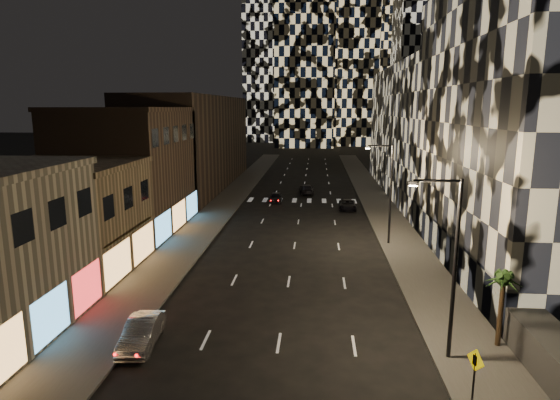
% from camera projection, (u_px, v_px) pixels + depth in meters
% --- Properties ---
extents(sidewalk_left, '(4.00, 120.00, 0.15)m').
position_uv_depth(sidewalk_left, '(229.00, 199.00, 63.95)').
color(sidewalk_left, '#47443F').
rests_on(sidewalk_left, ground).
extents(sidewalk_right, '(4.00, 120.00, 0.15)m').
position_uv_depth(sidewalk_right, '(377.00, 201.00, 62.43)').
color(sidewalk_right, '#47443F').
rests_on(sidewalk_right, ground).
extents(curb_left, '(0.20, 120.00, 0.15)m').
position_uv_depth(curb_left, '(244.00, 199.00, 63.79)').
color(curb_left, '#4C4C47').
rests_on(curb_left, ground).
extents(curb_right, '(0.20, 120.00, 0.15)m').
position_uv_depth(curb_right, '(361.00, 201.00, 62.59)').
color(curb_right, '#4C4C47').
rests_on(curb_right, ground).
extents(retail_tan, '(10.00, 10.00, 8.00)m').
position_uv_depth(retail_tan, '(66.00, 220.00, 35.36)').
color(retail_tan, '#897452').
rests_on(retail_tan, ground).
extents(retail_brown, '(10.00, 15.00, 12.00)m').
position_uv_depth(retail_brown, '(129.00, 172.00, 47.19)').
color(retail_brown, '#4B382A').
rests_on(retail_brown, ground).
extents(retail_filler_left, '(10.00, 40.00, 14.00)m').
position_uv_depth(retail_filler_left, '(195.00, 142.00, 72.90)').
color(retail_filler_left, '#4B382A').
rests_on(retail_filler_left, ground).
extents(midrise_base, '(0.60, 25.00, 3.00)m').
position_uv_depth(midrise_base, '(447.00, 247.00, 37.04)').
color(midrise_base, '#383838').
rests_on(midrise_base, ground).
extents(midrise_filler_right, '(16.00, 40.00, 18.00)m').
position_uv_depth(midrise_filler_right, '(444.00, 131.00, 66.77)').
color(midrise_filler_right, '#232326').
rests_on(midrise_filler_right, ground).
extents(streetlight_near, '(2.55, 0.25, 9.00)m').
position_uv_depth(streetlight_near, '(451.00, 257.00, 22.41)').
color(streetlight_near, black).
rests_on(streetlight_near, sidewalk_right).
extents(streetlight_far, '(2.55, 0.25, 9.00)m').
position_uv_depth(streetlight_far, '(388.00, 187.00, 41.97)').
color(streetlight_far, black).
rests_on(streetlight_far, sidewalk_right).
extents(car_silver_parked, '(1.84, 4.47, 1.44)m').
position_uv_depth(car_silver_parked, '(142.00, 333.00, 24.67)').
color(car_silver_parked, '#A1A0A6').
rests_on(car_silver_parked, ground).
extents(car_dark_midlane, '(1.67, 3.86, 1.30)m').
position_uv_depth(car_dark_midlane, '(276.00, 197.00, 61.96)').
color(car_dark_midlane, black).
rests_on(car_dark_midlane, ground).
extents(car_dark_oncoming, '(2.28, 4.81, 1.36)m').
position_uv_depth(car_dark_oncoming, '(306.00, 189.00, 67.93)').
color(car_dark_oncoming, black).
rests_on(car_dark_oncoming, ground).
extents(car_dark_rightlane, '(2.08, 4.36, 1.20)m').
position_uv_depth(car_dark_rightlane, '(347.00, 205.00, 57.35)').
color(car_dark_rightlane, black).
rests_on(car_dark_rightlane, ground).
extents(ped_sign, '(0.39, 0.90, 2.86)m').
position_uv_depth(ped_sign, '(475.00, 370.00, 18.67)').
color(ped_sign, black).
rests_on(ped_sign, sidewalk_right).
extents(palm_tree, '(2.09, 2.05, 4.08)m').
position_uv_depth(palm_tree, '(503.00, 284.00, 23.89)').
color(palm_tree, '#47331E').
rests_on(palm_tree, sidewalk_right).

